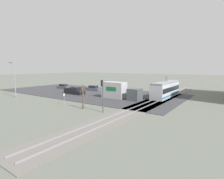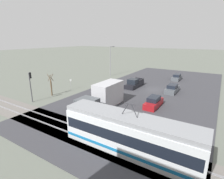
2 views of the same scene
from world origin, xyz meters
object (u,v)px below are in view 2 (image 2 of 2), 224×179
box_truck (104,97)px  street_lamp_near_crossing (111,59)px  sedan_car_0 (177,77)px  street_tree (51,86)px  light_rail_tram (129,134)px  pickup_truck (134,84)px  sedan_car_1 (154,102)px  no_parking_sign (71,83)px  traffic_light_pole (31,83)px  sedan_car_2 (172,89)px

box_truck → street_lamp_near_crossing: street_lamp_near_crossing is taller
sedan_car_0 → street_tree: size_ratio=1.16×
light_rail_tram → street_lamp_near_crossing: size_ratio=1.58×
pickup_truck → sedan_car_1: size_ratio=1.28×
no_parking_sign → street_lamp_near_crossing: bearing=-87.7°
pickup_truck → street_lamp_near_crossing: bearing=-35.6°
traffic_light_pole → sedan_car_0: bearing=-119.7°
sedan_car_0 → no_parking_sign: bearing=50.7°
pickup_truck → traffic_light_pole: (10.37, 17.17, 2.42)m
box_truck → light_rail_tram: bearing=136.4°
sedan_car_1 → traffic_light_pole: (17.71, 8.47, 2.48)m
sedan_car_2 → traffic_light_pole: 25.49m
traffic_light_pole → street_lamp_near_crossing: 25.11m
pickup_truck → no_parking_sign: no_parking_sign is taller
box_truck → traffic_light_pole: (11.35, 4.32, 1.49)m
sedan_car_1 → no_parking_sign: no_parking_sign is taller
box_truck → no_parking_sign: 12.21m
box_truck → sedan_car_0: bearing=-101.9°
sedan_car_0 → traffic_light_pole: (16.57, 29.05, 2.53)m
sedan_car_2 → sedan_car_0: bearing=98.2°
street_tree → sedan_car_1: bearing=-165.9°
pickup_truck → street_lamp_near_crossing: 14.10m
light_rail_tram → no_parking_sign: light_rail_tram is taller
no_parking_sign → street_tree: bearing=89.0°
traffic_light_pole → box_truck: bearing=-159.2°
box_truck → sedan_car_0: size_ratio=1.91×
pickup_truck → street_tree: size_ratio=1.44×
street_lamp_near_crossing → sedan_car_0: bearing=-166.9°
traffic_light_pole → no_parking_sign: (0.01, -8.78, -1.88)m
light_rail_tram → box_truck: light_rail_tram is taller
sedan_car_1 → traffic_light_pole: traffic_light_pole is taller
pickup_truck → no_parking_sign: bearing=38.9°
sedan_car_0 → pickup_truck: bearing=62.4°
box_truck → street_tree: bearing=1.6°
light_rail_tram → sedan_car_2: size_ratio=2.70×
box_truck → sedan_car_2: bearing=-117.3°
traffic_light_pole → sedan_car_1: bearing=-154.4°
sedan_car_1 → sedan_car_2: size_ratio=0.96×
pickup_truck → street_tree: (10.47, 13.18, 1.05)m
pickup_truck → sedan_car_0: 13.40m
sedan_car_0 → street_lamp_near_crossing: 18.13m
sedan_car_2 → street_lamp_near_crossing: 20.67m
light_rail_tram → no_parking_sign: size_ratio=5.94×
sedan_car_1 → street_tree: (17.81, 4.48, 1.11)m
light_rail_tram → pickup_truck: 22.51m
box_truck → no_parking_sign: size_ratio=4.16×
sedan_car_0 → sedan_car_2: (-1.65, 11.41, 0.02)m
sedan_car_0 → no_parking_sign: (16.59, 20.27, 0.64)m
pickup_truck → street_tree: 16.87m
sedan_car_1 → no_parking_sign: 17.73m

